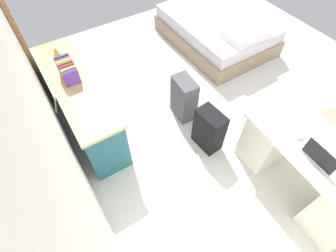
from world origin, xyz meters
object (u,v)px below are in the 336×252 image
at_px(computer_mouse, 301,136).
at_px(desk, 305,169).
at_px(suitcase_black, 209,130).
at_px(bed, 216,30).
at_px(figurine_small, 56,51).
at_px(laptop, 322,157).
at_px(suitcase_spare_grey, 184,98).
at_px(credenza, 82,105).

bearing_deg(computer_mouse, desk, -163.82).
bearing_deg(suitcase_black, desk, -158.80).
bearing_deg(bed, suitcase_black, 138.77).
bearing_deg(computer_mouse, figurine_small, 35.12).
distance_m(bed, computer_mouse, 2.74).
xyz_separation_m(desk, figurine_small, (2.69, 1.66, 0.44)).
bearing_deg(laptop, suitcase_spare_grey, 12.42).
xyz_separation_m(suitcase_spare_grey, computer_mouse, (-1.37, -0.41, 0.46)).
bearing_deg(desk, suitcase_spare_grey, 16.30).
height_order(suitcase_black, figurine_small, figurine_small).
bearing_deg(suitcase_black, figurine_small, 29.60).
bearing_deg(credenza, suitcase_spare_grey, -113.88).
distance_m(suitcase_black, suitcase_spare_grey, 0.58).
relative_size(suitcase_black, laptop, 1.82).
bearing_deg(bed, computer_mouse, 157.19).
bearing_deg(laptop, desk, -63.99).
xyz_separation_m(suitcase_black, figurine_small, (1.70, 1.17, 0.55)).
xyz_separation_m(desk, credenza, (2.11, 1.66, -0.00)).
bearing_deg(suitcase_black, bed, -46.22).
xyz_separation_m(desk, bed, (2.68, -0.99, -0.15)).
height_order(bed, suitcase_black, bed).
xyz_separation_m(suitcase_black, laptop, (-1.05, -0.39, 0.52)).
xyz_separation_m(suitcase_black, suitcase_spare_grey, (0.58, -0.03, 0.02)).
height_order(credenza, computer_mouse, computer_mouse).
height_order(credenza, suitcase_black, credenza).
height_order(bed, computer_mouse, computer_mouse).
bearing_deg(figurine_small, laptop, -150.42).
bearing_deg(suitcase_spare_grey, laptop, -163.86).
bearing_deg(credenza, desk, -141.80).
xyz_separation_m(desk, suitcase_spare_grey, (1.58, 0.46, -0.09)).
relative_size(credenza, computer_mouse, 18.00).
bearing_deg(desk, bed, -20.24).
distance_m(credenza, bed, 2.71).
height_order(bed, laptop, laptop).
height_order(credenza, figurine_small, figurine_small).
height_order(bed, suitcase_spare_grey, suitcase_spare_grey).
xyz_separation_m(laptop, figurine_small, (2.75, 1.56, 0.03)).
relative_size(credenza, bed, 0.94).
bearing_deg(figurine_small, credenza, -179.85).
bearing_deg(suitcase_spare_grey, credenza, 69.85).
relative_size(bed, figurine_small, 17.40).
distance_m(laptop, computer_mouse, 0.27).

